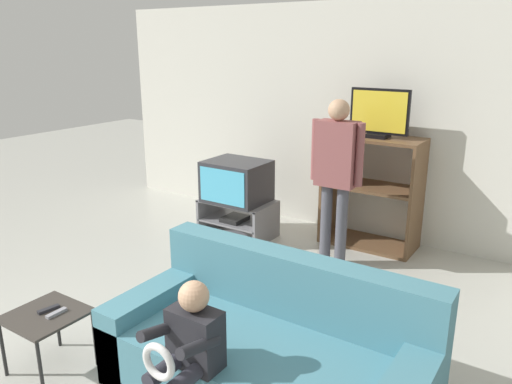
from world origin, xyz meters
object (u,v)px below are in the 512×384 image
snack_table (46,321)px  person_seated_child (185,351)px  folding_stool (227,251)px  remote_control_black (49,309)px  couch (268,356)px  media_shelf (371,191)px  television_main (237,181)px  person_standing_adult (336,168)px  remote_control_white (56,313)px  tv_stand (238,218)px  television_flat (379,115)px

snack_table → person_seated_child: bearing=2.6°
folding_stool → remote_control_black: 1.40m
remote_control_black → couch: (1.38, 0.56, -0.16)m
media_shelf → person_seated_child: (0.20, -3.26, -0.06)m
television_main → media_shelf: 1.49m
television_main → snack_table: television_main is taller
couch → person_standing_adult: (-0.49, 2.00, 0.73)m
remote_control_white → media_shelf: bearing=74.8°
tv_stand → media_shelf: size_ratio=0.67×
media_shelf → couch: bearing=-81.9°
television_flat → couch: television_flat is taller
media_shelf → folding_stool: 2.04m
remote_control_white → couch: (1.29, 0.57, -0.16)m
television_main → folding_stool: television_main is taller
television_flat → remote_control_black: bearing=-107.5°
television_main → television_flat: bearing=22.1°
snack_table → remote_control_white: (0.07, 0.03, 0.06)m
television_main → snack_table: size_ratio=1.45×
person_standing_adult → remote_control_white: bearing=-107.4°
snack_table → remote_control_black: remote_control_black is taller
television_flat → snack_table: (-1.01, -3.29, -1.07)m
snack_table → remote_control_black: bearing=114.2°
remote_control_black → couch: 1.50m
television_main → media_shelf: size_ratio=0.56×
remote_control_black → couch: bearing=33.5°
remote_control_black → remote_control_white: 0.09m
snack_table → remote_control_white: size_ratio=3.22×
television_flat → person_seated_child: television_flat is taller
remote_control_black → remote_control_white: size_ratio=1.00×
television_main → person_seated_child: bearing=-59.6°
television_main → remote_control_black: (0.37, -2.69, -0.22)m
tv_stand → couch: (1.75, -2.13, 0.07)m
remote_control_black → couch: couch is taller
snack_table → person_standing_adult: (0.87, 2.60, 0.63)m
tv_stand → folding_stool: bearing=-57.6°
couch → person_seated_child: person_seated_child is taller
media_shelf → tv_stand: bearing=-156.7°
tv_stand → snack_table: size_ratio=1.75×
couch → remote_control_white: bearing=-156.3°
person_seated_child → tv_stand: bearing=120.3°
remote_control_white → television_main: bearing=99.9°
remote_control_black → tv_stand: bearing=109.0°
media_shelf → person_seated_child: media_shelf is taller
person_standing_adult → folding_stool: bearing=-106.4°
remote_control_white → person_seated_child: size_ratio=0.15×
television_main → remote_control_white: (0.46, -2.69, -0.22)m
remote_control_white → couch: 1.42m
tv_stand → snack_table: 2.76m
remote_control_black → person_standing_adult: size_ratio=0.09×
tv_stand → person_standing_adult: 1.49m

